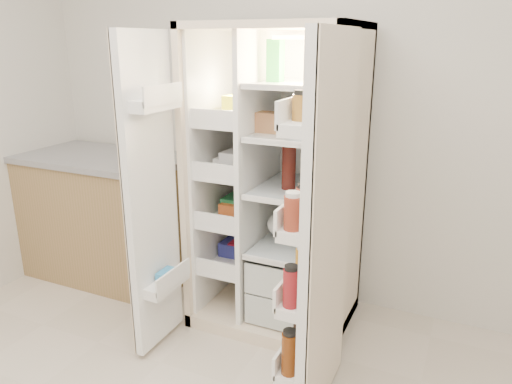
% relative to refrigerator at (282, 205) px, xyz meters
% --- Properties ---
extents(wall_back, '(4.00, 0.02, 2.70)m').
position_rel_refrigerator_xyz_m(wall_back, '(0.04, 0.35, 0.61)').
color(wall_back, silver).
rests_on(wall_back, floor).
extents(refrigerator, '(0.92, 0.70, 1.80)m').
position_rel_refrigerator_xyz_m(refrigerator, '(0.00, 0.00, 0.00)').
color(refrigerator, beige).
rests_on(refrigerator, floor).
extents(freezer_door, '(0.15, 0.40, 1.72)m').
position_rel_refrigerator_xyz_m(freezer_door, '(-0.51, -0.60, 0.15)').
color(freezer_door, white).
rests_on(freezer_door, floor).
extents(fridge_door, '(0.17, 0.58, 1.72)m').
position_rel_refrigerator_xyz_m(fridge_door, '(0.47, -0.70, 0.13)').
color(fridge_door, white).
rests_on(fridge_door, floor).
extents(kitchen_counter, '(1.27, 0.68, 0.92)m').
position_rel_refrigerator_xyz_m(kitchen_counter, '(-1.39, -0.02, -0.28)').
color(kitchen_counter, '#94724A').
rests_on(kitchen_counter, floor).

